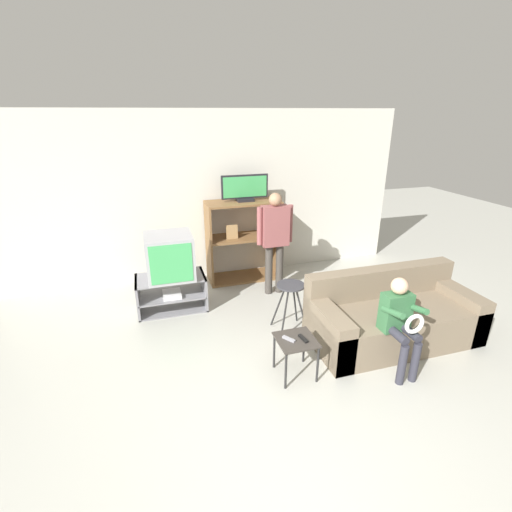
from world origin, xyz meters
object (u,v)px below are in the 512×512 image
at_px(snack_table, 296,345).
at_px(remote_control_white, 289,339).
at_px(tv_stand, 172,293).
at_px(media_shelf, 243,240).
at_px(television_flat, 245,189).
at_px(folding_stool, 290,294).
at_px(remote_control_black, 303,338).
at_px(person_standing_adult, 275,235).
at_px(person_seated_child, 400,319).
at_px(television_main, 170,256).
at_px(couch, 392,317).

bearing_deg(snack_table, remote_control_white, 172.67).
relative_size(tv_stand, media_shelf, 0.72).
xyz_separation_m(television_flat, folding_stool, (0.10, -1.70, -0.95)).
bearing_deg(media_shelf, remote_control_black, -91.22).
height_order(person_standing_adult, person_seated_child, person_standing_adult).
height_order(remote_control_white, person_standing_adult, person_standing_adult).
distance_m(tv_stand, media_shelf, 1.46).
distance_m(tv_stand, television_flat, 1.89).
bearing_deg(television_main, person_seated_child, -43.27).
bearing_deg(remote_control_white, media_shelf, 51.38).
relative_size(television_main, television_flat, 0.84).
relative_size(tv_stand, television_main, 1.52).
height_order(media_shelf, remote_control_black, media_shelf).
xyz_separation_m(television_main, folding_stool, (1.33, -0.98, -0.26)).
xyz_separation_m(folding_stool, couch, (1.09, -0.51, -0.23)).
bearing_deg(remote_control_black, folding_stool, 68.87).
distance_m(tv_stand, person_seated_child, 2.93).
xyz_separation_m(television_main, snack_table, (1.07, -1.77, -0.41)).
xyz_separation_m(folding_stool, person_standing_adult, (0.16, 1.04, 0.40)).
height_order(tv_stand, television_flat, television_flat).
distance_m(media_shelf, person_seated_child, 2.84).
bearing_deg(snack_table, folding_stool, 72.33).
bearing_deg(folding_stool, television_main, 143.66).
bearing_deg(folding_stool, remote_control_white, -112.73).
bearing_deg(television_main, folding_stool, -36.34).
relative_size(snack_table, person_seated_child, 0.42).
bearing_deg(media_shelf, television_flat, 25.30).
relative_size(television_main, remote_control_white, 4.21).
distance_m(folding_stool, person_seated_child, 1.28).
height_order(television_flat, couch, television_flat).
height_order(media_shelf, remote_control_white, media_shelf).
height_order(remote_control_black, person_standing_adult, person_standing_adult).
relative_size(media_shelf, couch, 0.65).
bearing_deg(snack_table, couch, 12.15).
distance_m(remote_control_black, person_seated_child, 1.00).
relative_size(media_shelf, remote_control_black, 8.86).
bearing_deg(person_seated_child, couch, 57.84).
distance_m(folding_stool, person_standing_adult, 1.13).
relative_size(snack_table, person_standing_adult, 0.28).
xyz_separation_m(couch, person_seated_child, (-0.31, -0.50, 0.32)).
bearing_deg(media_shelf, snack_table, -92.72).
distance_m(remote_control_black, couch, 1.33).
height_order(folding_stool, snack_table, folding_stool).
bearing_deg(television_flat, couch, -61.59).
distance_m(television_flat, couch, 2.77).
bearing_deg(television_flat, folding_stool, -86.69).
distance_m(television_main, snack_table, 2.11).
height_order(snack_table, remote_control_black, remote_control_black).
bearing_deg(couch, person_standing_adult, 121.04).
bearing_deg(television_flat, person_standing_adult, -68.38).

